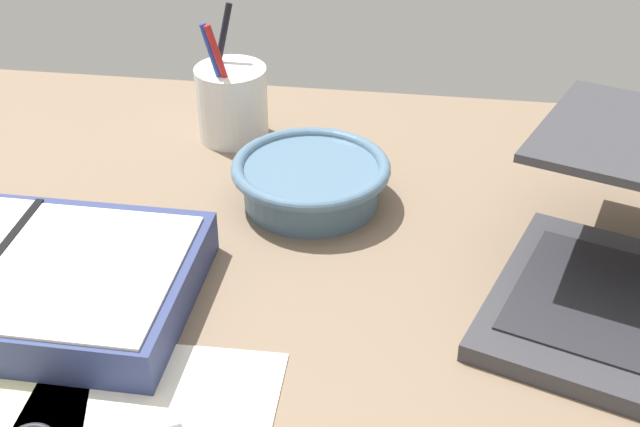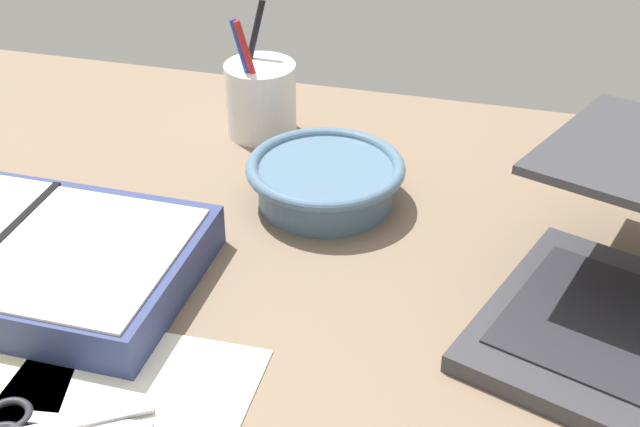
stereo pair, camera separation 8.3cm
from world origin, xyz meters
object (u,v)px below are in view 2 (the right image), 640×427
object	(u,v)px
bowl	(325,179)
pen_cup	(261,98)
planner	(7,257)
scissors	(27,426)

from	to	relation	value
bowl	pen_cup	bearing A→B (deg)	130.60
bowl	pen_cup	size ratio (longest dim) A/B	1.07
pen_cup	planner	distance (cm)	37.96
scissors	pen_cup	bearing A→B (deg)	67.42
pen_cup	planner	size ratio (longest dim) A/B	0.44
planner	scissors	size ratio (longest dim) A/B	2.67
bowl	planner	xyz separation A→B (cm)	(-26.14, -21.20, -0.54)
pen_cup	planner	world-z (taller)	pen_cup
scissors	bowl	bearing A→B (deg)	49.78
planner	scissors	world-z (taller)	planner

